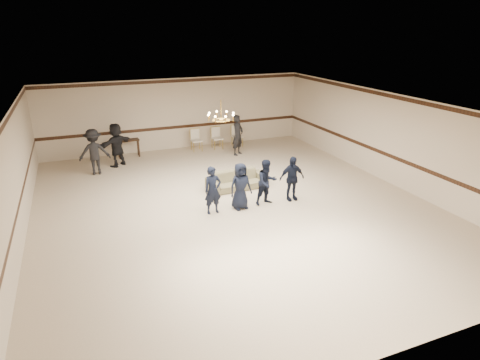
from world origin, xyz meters
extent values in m
cube|color=beige|center=(0.00, 0.00, 0.00)|extent=(12.00, 14.00, 0.01)
cube|color=#31231B|center=(0.00, 0.00, 3.20)|extent=(12.00, 14.00, 0.01)
cube|color=beige|center=(0.00, 7.00, 1.60)|extent=(12.00, 0.01, 3.20)
cube|color=beige|center=(0.00, -7.00, 1.60)|extent=(12.00, 0.01, 3.20)
cube|color=beige|center=(-6.00, 0.00, 1.60)|extent=(0.01, 14.00, 3.20)
cube|color=beige|center=(6.00, 0.00, 1.60)|extent=(0.01, 14.00, 3.20)
cube|color=black|center=(0.00, 6.99, 1.00)|extent=(12.00, 0.02, 0.14)
cube|color=black|center=(0.00, 6.99, 3.08)|extent=(12.00, 0.02, 0.14)
imported|color=black|center=(-0.77, -0.33, 0.74)|extent=(0.56, 0.39, 1.48)
imported|color=black|center=(0.13, -0.33, 0.74)|extent=(0.77, 0.54, 1.48)
imported|color=black|center=(1.03, -0.33, 0.74)|extent=(0.78, 0.65, 1.48)
imported|color=black|center=(1.93, -0.33, 0.74)|extent=(0.88, 0.39, 1.48)
imported|color=#797550|center=(0.65, 1.28, 0.31)|extent=(2.15, 0.92, 0.62)
imported|color=black|center=(-3.83, 4.70, 0.89)|extent=(1.17, 0.70, 1.77)
imported|color=black|center=(-2.93, 5.40, 0.89)|extent=(1.65, 1.36, 1.77)
imported|color=black|center=(2.17, 5.00, 0.89)|extent=(0.77, 0.73, 1.77)
cube|color=black|center=(-2.36, 6.43, 0.39)|extent=(0.95, 0.45, 0.78)
camera|label=1|loc=(-4.30, -11.19, 5.42)|focal=30.62mm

